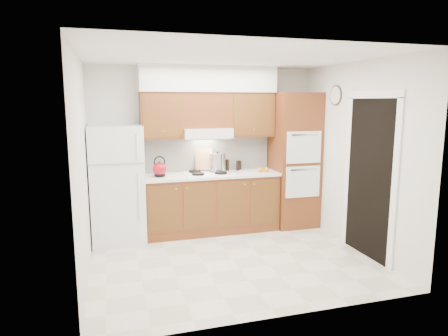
% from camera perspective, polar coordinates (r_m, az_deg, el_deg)
% --- Properties ---
extents(floor, '(3.60, 3.60, 0.00)m').
position_cam_1_polar(floor, '(5.42, 1.14, -12.87)').
color(floor, beige).
rests_on(floor, ground).
extents(ceiling, '(3.60, 3.60, 0.00)m').
position_cam_1_polar(ceiling, '(5.04, 1.24, 15.64)').
color(ceiling, white).
rests_on(ceiling, wall_back).
extents(wall_back, '(3.60, 0.02, 2.60)m').
position_cam_1_polar(wall_back, '(6.50, -2.76, 2.77)').
color(wall_back, silver).
rests_on(wall_back, floor).
extents(wall_left, '(0.02, 3.00, 2.60)m').
position_cam_1_polar(wall_left, '(4.85, -19.56, -0.09)').
color(wall_left, silver).
rests_on(wall_left, floor).
extents(wall_right, '(0.02, 3.00, 2.60)m').
position_cam_1_polar(wall_right, '(5.86, 18.26, 1.55)').
color(wall_right, silver).
rests_on(wall_right, floor).
extents(fridge, '(0.75, 0.72, 1.72)m').
position_cam_1_polar(fridge, '(6.04, -15.00, -2.30)').
color(fridge, white).
rests_on(fridge, floor).
extents(base_cabinets, '(2.11, 0.60, 0.90)m').
position_cam_1_polar(base_cabinets, '(6.38, -1.85, -5.14)').
color(base_cabinets, brown).
rests_on(base_cabinets, floor).
extents(countertop, '(2.13, 0.62, 0.04)m').
position_cam_1_polar(countertop, '(6.27, -1.85, -1.00)').
color(countertop, white).
rests_on(countertop, base_cabinets).
extents(backsplash, '(2.11, 0.03, 0.56)m').
position_cam_1_polar(backsplash, '(6.50, -2.51, 2.06)').
color(backsplash, white).
rests_on(backsplash, countertop).
extents(oven_cabinet, '(0.70, 0.65, 2.20)m').
position_cam_1_polar(oven_cabinet, '(6.71, 9.97, 1.12)').
color(oven_cabinet, brown).
rests_on(oven_cabinet, floor).
extents(upper_cab_left, '(0.63, 0.33, 0.70)m').
position_cam_1_polar(upper_cab_left, '(6.17, -8.97, 7.43)').
color(upper_cab_left, brown).
rests_on(upper_cab_left, wall_back).
extents(upper_cab_right, '(0.73, 0.33, 0.70)m').
position_cam_1_polar(upper_cab_right, '(6.50, 3.74, 7.62)').
color(upper_cab_right, brown).
rests_on(upper_cab_right, wall_back).
extents(range_hood, '(0.75, 0.45, 0.15)m').
position_cam_1_polar(range_hood, '(6.25, -2.52, 5.03)').
color(range_hood, silver).
rests_on(range_hood, wall_back).
extents(upper_cab_over_hood, '(0.75, 0.33, 0.55)m').
position_cam_1_polar(upper_cab_over_hood, '(6.29, -2.68, 8.25)').
color(upper_cab_over_hood, brown).
rests_on(upper_cab_over_hood, range_hood).
extents(soffit, '(2.13, 0.36, 0.40)m').
position_cam_1_polar(soffit, '(6.29, -2.23, 12.58)').
color(soffit, silver).
rests_on(soffit, wall_back).
extents(cooktop, '(0.74, 0.50, 0.01)m').
position_cam_1_polar(cooktop, '(6.27, -2.34, -0.75)').
color(cooktop, white).
rests_on(cooktop, countertop).
extents(doorway, '(0.02, 0.90, 2.10)m').
position_cam_1_polar(doorway, '(5.61, 20.03, -1.48)').
color(doorway, black).
rests_on(doorway, floor).
extents(wall_clock, '(0.02, 0.30, 0.30)m').
position_cam_1_polar(wall_clock, '(6.26, 15.68, 9.97)').
color(wall_clock, '#3F3833').
rests_on(wall_clock, wall_right).
extents(kettle, '(0.24, 0.24, 0.21)m').
position_cam_1_polar(kettle, '(6.07, -9.18, -0.17)').
color(kettle, maroon).
rests_on(kettle, countertop).
extents(cutting_board, '(0.28, 0.16, 0.35)m').
position_cam_1_polar(cutting_board, '(6.43, -2.92, 1.25)').
color(cutting_board, tan).
rests_on(cutting_board, countertop).
extents(stock_pot, '(0.34, 0.34, 0.27)m').
position_cam_1_polar(stock_pot, '(6.37, -0.93, 0.85)').
color(stock_pot, '#BABABE').
rests_on(stock_pot, cooktop).
extents(condiment_a, '(0.07, 0.07, 0.19)m').
position_cam_1_polar(condiment_a, '(6.47, 0.49, 0.38)').
color(condiment_a, black).
rests_on(condiment_a, countertop).
extents(condiment_b, '(0.06, 0.06, 0.16)m').
position_cam_1_polar(condiment_b, '(6.55, 1.98, 0.36)').
color(condiment_b, black).
rests_on(condiment_b, countertop).
extents(condiment_c, '(0.05, 0.05, 0.15)m').
position_cam_1_polar(condiment_c, '(6.65, 2.29, 0.44)').
color(condiment_c, black).
rests_on(condiment_c, countertop).
extents(orange_near, '(0.10, 0.10, 0.08)m').
position_cam_1_polar(orange_near, '(6.41, 5.28, -0.23)').
color(orange_near, orange).
rests_on(orange_near, countertop).
extents(orange_far, '(0.10, 0.10, 0.08)m').
position_cam_1_polar(orange_far, '(6.44, 6.05, -0.22)').
color(orange_far, orange).
rests_on(orange_far, countertop).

